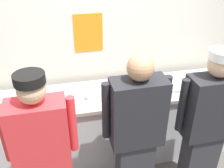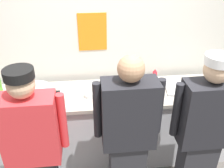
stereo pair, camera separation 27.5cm
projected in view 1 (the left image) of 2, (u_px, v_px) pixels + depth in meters
wall_back at (102, 46)px, 3.02m from camera, size 4.81×0.11×2.64m
prep_counter at (111, 125)px, 3.06m from camera, size 3.07×0.64×0.94m
chef_near_left at (43, 155)px, 2.09m from camera, size 0.59×0.24×1.64m
chef_center at (136, 134)px, 2.30m from camera, size 0.61×0.24×1.67m
chef_far_right at (206, 126)px, 2.40m from camera, size 0.60×0.24×1.66m
plate_stack_front at (127, 93)px, 2.76m from camera, size 0.24×0.24×0.06m
plate_stack_rear at (153, 87)px, 2.86m from camera, size 0.25×0.25×0.07m
mixing_bowl_steel at (33, 99)px, 2.60m from camera, size 0.38×0.38×0.13m
sheet_tray at (185, 83)px, 2.98m from camera, size 0.57×0.43×0.02m
squeeze_bottle_primary at (152, 75)px, 2.98m from camera, size 0.05×0.05×0.20m
ramekin_red_sauce at (202, 73)px, 3.18m from camera, size 0.11×0.11×0.05m
ramekin_orange_sauce at (90, 96)px, 2.71m from camera, size 0.10×0.10×0.04m
chefs_knife at (61, 95)px, 2.78m from camera, size 0.28×0.03×0.02m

